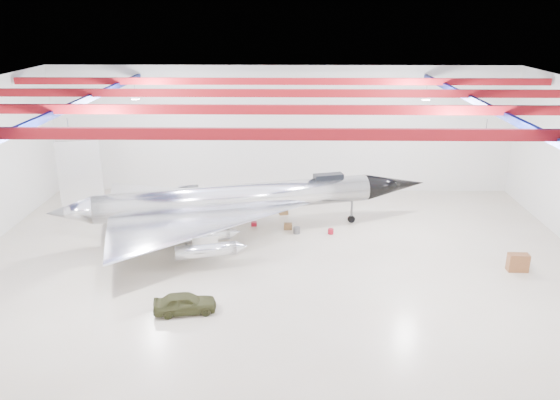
{
  "coord_description": "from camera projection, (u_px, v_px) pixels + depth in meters",
  "views": [
    {
      "loc": [
        0.62,
        -31.71,
        15.39
      ],
      "look_at": [
        0.06,
        2.0,
        3.59
      ],
      "focal_mm": 35.0,
      "sensor_mm": 36.0,
      "label": 1
    }
  ],
  "objects": [
    {
      "name": "parts_bin",
      "position": [
        284.0,
        211.0,
        43.3
      ],
      "size": [
        0.78,
        0.67,
        0.47
      ],
      "primitive_type": "cube",
      "rotation": [
        0.0,
        0.0,
        0.22
      ],
      "color": "olive",
      "rests_on": "floor"
    },
    {
      "name": "tool_chest",
      "position": [
        331.0,
        231.0,
        39.53
      ],
      "size": [
        0.43,
        0.43,
        0.38
      ],
      "primitive_type": "cylinder",
      "rotation": [
        0.0,
        0.0,
        -0.03
      ],
      "color": "maroon",
      "rests_on": "floor"
    },
    {
      "name": "jeep",
      "position": [
        185.0,
        303.0,
        29.14
      ],
      "size": [
        3.52,
        1.92,
        1.14
      ],
      "primitive_type": "imported",
      "rotation": [
        0.0,
        0.0,
        1.75
      ],
      "color": "#393C1E",
      "rests_on": "floor"
    },
    {
      "name": "jet_aircraft",
      "position": [
        236.0,
        202.0,
        38.79
      ],
      "size": [
        26.92,
        19.23,
        7.48
      ],
      "rotation": [
        0.0,
        0.0,
        0.27
      ],
      "color": "silver",
      "rests_on": "floor"
    },
    {
      "name": "wall_back",
      "position": [
        282.0,
        130.0,
        47.36
      ],
      "size": [
        40.0,
        0.0,
        40.0
      ],
      "primitive_type": "plane",
      "rotation": [
        1.57,
        0.0,
        0.0
      ],
      "color": "silver",
      "rests_on": "floor"
    },
    {
      "name": "oil_barrel",
      "position": [
        288.0,
        226.0,
        40.37
      ],
      "size": [
        0.61,
        0.49,
        0.43
      ],
      "primitive_type": "cube",
      "rotation": [
        0.0,
        0.0,
        0.01
      ],
      "color": "olive",
      "rests_on": "floor"
    },
    {
      "name": "desk",
      "position": [
        518.0,
        262.0,
        33.79
      ],
      "size": [
        1.26,
        0.65,
        1.14
      ],
      "primitive_type": "cube",
      "rotation": [
        0.0,
        0.0,
        -0.02
      ],
      "color": "brown",
      "rests_on": "floor"
    },
    {
      "name": "ceiling_structure",
      "position": [
        278.0,
        102.0,
        31.61
      ],
      "size": [
        39.5,
        29.5,
        1.08
      ],
      "color": "maroon",
      "rests_on": "ceiling"
    },
    {
      "name": "floor",
      "position": [
        279.0,
        263.0,
        35.02
      ],
      "size": [
        40.0,
        40.0,
        0.0
      ],
      "primitive_type": "plane",
      "color": "#C4B49C",
      "rests_on": "ground"
    },
    {
      "name": "ceiling",
      "position": [
        278.0,
        90.0,
        31.39
      ],
      "size": [
        40.0,
        40.0,
        0.0
      ],
      "primitive_type": "plane",
      "rotation": [
        3.14,
        0.0,
        0.0
      ],
      "color": "#0A0F38",
      "rests_on": "wall_back"
    },
    {
      "name": "crate_small",
      "position": [
        169.0,
        224.0,
        41.1
      ],
      "size": [
        0.44,
        0.38,
        0.27
      ],
      "primitive_type": "cube",
      "rotation": [
        0.0,
        0.0,
        -0.2
      ],
      "color": "#59595B",
      "rests_on": "floor"
    },
    {
      "name": "engine_drum",
      "position": [
        297.0,
        230.0,
        39.6
      ],
      "size": [
        0.55,
        0.55,
        0.46
      ],
      "primitive_type": "cylinder",
      "rotation": [
        0.0,
        0.0,
        -0.09
      ],
      "color": "#59595B",
      "rests_on": "floor"
    },
    {
      "name": "toolbox_red",
      "position": [
        254.0,
        224.0,
        41.01
      ],
      "size": [
        0.44,
        0.37,
        0.3
      ],
      "primitive_type": "cube",
      "rotation": [
        0.0,
        0.0,
        0.06
      ],
      "color": "maroon",
      "rests_on": "floor"
    },
    {
      "name": "crate_ply",
      "position": [
        223.0,
        231.0,
        39.53
      ],
      "size": [
        0.69,
        0.61,
        0.4
      ],
      "primitive_type": "cube",
      "rotation": [
        0.0,
        0.0,
        0.32
      ],
      "color": "olive",
      "rests_on": "floor"
    }
  ]
}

